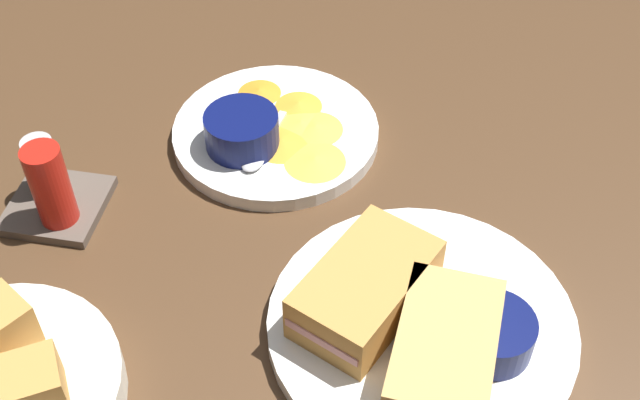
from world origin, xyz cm
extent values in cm
cube|color=#4C331E|center=(0.00, 0.00, -1.50)|extent=(110.00, 110.00, 3.00)
cylinder|color=white|center=(-4.40, -11.61, 0.80)|extent=(26.25, 26.25, 1.60)
cube|color=#C68C42|center=(-3.82, -6.66, 4.00)|extent=(14.99, 12.34, 4.80)
cube|color=#DB938E|center=(-3.82, -6.66, 4.00)|extent=(14.97, 11.90, 0.80)
cube|color=tan|center=(-8.99, -13.58, 4.00)|extent=(13.58, 8.64, 4.80)
cube|color=#DB938E|center=(-8.99, -13.58, 4.00)|extent=(13.79, 8.05, 0.80)
cylinder|color=#0C144C|center=(-6.01, -17.29, 3.29)|extent=(6.82, 6.82, 3.38)
cylinder|color=black|center=(-6.01, -17.29, 4.58)|extent=(5.59, 5.59, 0.60)
cube|color=silver|center=(-0.15, -9.61, 1.85)|extent=(3.97, 4.86, 0.40)
ellipsoid|color=silver|center=(-3.48, -13.99, 2.00)|extent=(3.69, 3.88, 0.80)
cylinder|color=white|center=(17.63, 5.96, 0.80)|extent=(21.74, 21.74, 1.60)
cylinder|color=#0C144C|center=(14.37, 8.68, 3.48)|extent=(7.58, 7.58, 3.75)
cylinder|color=olive|center=(14.37, 8.68, 4.95)|extent=(6.21, 6.21, 0.60)
cube|color=silver|center=(17.13, 6.04, 1.85)|extent=(5.56, 1.69, 0.40)
ellipsoid|color=silver|center=(11.70, 6.95, 2.00)|extent=(3.52, 2.70, 0.80)
cone|color=gold|center=(18.08, 1.75, 1.90)|extent=(6.75, 6.75, 0.60)
cone|color=orange|center=(22.94, 8.96, 1.90)|extent=(6.75, 6.75, 0.60)
cone|color=gold|center=(18.44, 3.37, 1.90)|extent=(7.66, 7.66, 0.60)
cone|color=gold|center=(21.47, 4.28, 1.90)|extent=(7.26, 7.26, 0.60)
cone|color=gold|center=(15.27, 4.80, 1.90)|extent=(7.75, 7.75, 0.60)
cone|color=gold|center=(13.16, 0.91, 1.90)|extent=(8.93, 8.93, 0.60)
cube|color=#C68C42|center=(-18.60, 16.95, 5.08)|extent=(6.87, 7.41, 4.15)
cube|color=brown|center=(3.64, 24.66, 0.50)|extent=(9.00, 9.00, 1.00)
cylinder|color=red|center=(1.84, 23.46, 5.25)|extent=(3.60, 3.60, 8.50)
cylinder|color=#B2B2B2|center=(5.44, 26.06, 4.00)|extent=(3.00, 3.00, 6.00)
camera|label=1|loc=(-46.64, -10.62, 58.51)|focal=46.42mm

